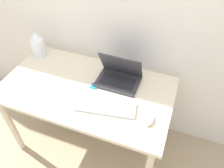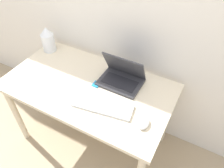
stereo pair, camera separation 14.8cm
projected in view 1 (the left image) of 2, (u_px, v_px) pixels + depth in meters
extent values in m
cube|color=beige|center=(86.00, 89.00, 1.61)|extent=(1.26, 0.70, 0.03)
cylinder|color=beige|center=(11.00, 125.00, 1.80)|extent=(0.05, 0.05, 0.67)
cylinder|color=beige|center=(50.00, 80.00, 2.20)|extent=(0.05, 0.05, 0.67)
cylinder|color=beige|center=(164.00, 112.00, 1.91)|extent=(0.05, 0.05, 0.67)
cube|color=#333338|center=(118.00, 81.00, 1.64)|extent=(0.32, 0.23, 0.02)
cube|color=black|center=(118.00, 81.00, 1.62)|extent=(0.26, 0.13, 0.00)
cube|color=#333338|center=(121.00, 65.00, 1.60)|extent=(0.32, 0.11, 0.21)
cube|color=#0F1938|center=(122.00, 64.00, 1.60)|extent=(0.28, 0.09, 0.18)
cube|color=silver|center=(105.00, 106.00, 1.46)|extent=(0.43, 0.20, 0.02)
cube|color=#B2B2B2|center=(105.00, 105.00, 1.45)|extent=(0.39, 0.17, 0.00)
ellipsoid|color=white|center=(149.00, 119.00, 1.37)|extent=(0.06, 0.10, 0.03)
cylinder|color=white|center=(38.00, 48.00, 1.84)|extent=(0.11, 0.11, 0.16)
cone|color=white|center=(35.00, 36.00, 1.76)|extent=(0.11, 0.11, 0.07)
cube|color=#1E7FB7|center=(94.00, 86.00, 1.61)|extent=(0.05, 0.06, 0.01)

